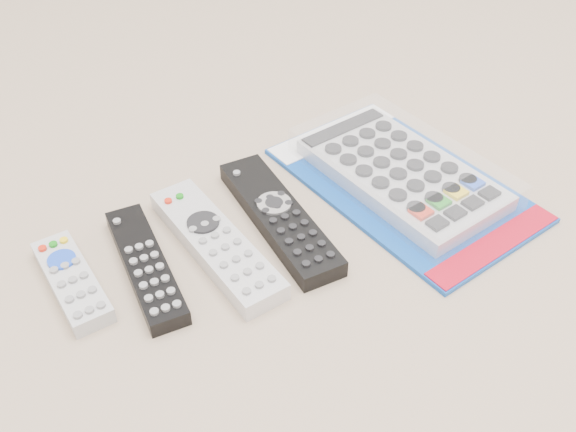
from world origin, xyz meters
TOP-DOWN VIEW (x-y plane):
  - remote_small_grey at (-0.20, 0.03)m, footprint 0.05×0.14m
  - remote_slim_black at (-0.13, 0.00)m, footprint 0.07×0.19m
  - remote_silver_dvd at (-0.05, -0.01)m, footprint 0.06×0.21m
  - remote_large_black at (0.03, -0.01)m, footprint 0.08×0.23m
  - jumbo_remote_packaged at (0.20, -0.04)m, footprint 0.20×0.33m

SIDE VIEW (x-z plane):
  - remote_slim_black at x=-0.13m, z-range 0.00..0.02m
  - remote_small_grey at x=-0.20m, z-range 0.00..0.02m
  - remote_large_black at x=0.03m, z-range 0.00..0.02m
  - remote_silver_dvd at x=-0.05m, z-range 0.00..0.02m
  - jumbo_remote_packaged at x=0.20m, z-range 0.00..0.04m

